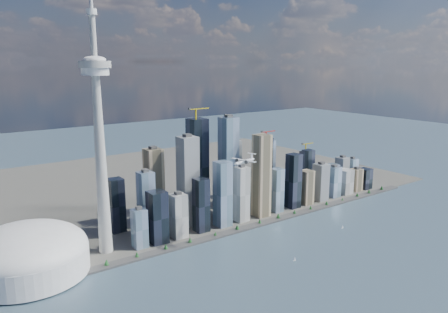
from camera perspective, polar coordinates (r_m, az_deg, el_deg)
ground at (r=814.25m, az=14.51°, el=-14.35°), size 4000.00×4000.00×0.00m
seawall at (r=975.95m, az=3.10°, el=-9.23°), size 1100.00×22.00×4.00m
land at (r=1338.45m, az=-9.03°, el=-3.39°), size 1400.00×900.00×3.00m
shoreline_trees at (r=973.48m, az=3.11°, el=-8.86°), size 960.53×7.20×8.80m
skyscraper_cluster at (r=1051.30m, az=2.74°, el=-3.22°), size 736.00×142.00×254.30m
needle_tower at (r=822.36m, az=-16.03°, el=3.15°), size 56.00×56.00×550.50m
dome_stadium at (r=831.97m, az=-24.24°, el=-11.49°), size 200.00×200.00×86.00m
airplane at (r=843.00m, az=2.68°, el=-0.61°), size 63.45×56.56×15.65m
sailboat_west at (r=836.98m, az=9.22°, el=-13.12°), size 6.11×2.73×8.46m
sailboat_east at (r=1009.27m, az=15.22°, el=-8.88°), size 5.91×1.74×8.21m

